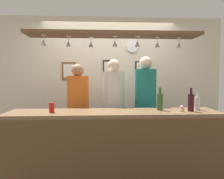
{
  "coord_description": "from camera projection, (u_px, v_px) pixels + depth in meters",
  "views": [
    {
      "loc": [
        -0.17,
        -3.03,
        1.47
      ],
      "look_at": [
        0.0,
        0.1,
        1.27
      ],
      "focal_mm": 33.89,
      "sensor_mm": 36.0,
      "label": 1
    }
  ],
  "objects": [
    {
      "name": "ground_plane",
      "position": [
        112.0,
        175.0,
        3.13
      ],
      "size": [
        8.0,
        8.0,
        0.0
      ],
      "primitive_type": "plane",
      "color": "#4C4742"
    },
    {
      "name": "back_wall",
      "position": [
        109.0,
        85.0,
        4.14
      ],
      "size": [
        4.4,
        0.06,
        2.6
      ],
      "primitive_type": "cube",
      "color": "beige",
      "rests_on": "ground_plane"
    },
    {
      "name": "bar_counter",
      "position": [
        115.0,
        140.0,
        2.58
      ],
      "size": [
        2.7,
        0.55,
        1.02
      ],
      "color": "brown",
      "rests_on": "ground_plane"
    },
    {
      "name": "overhead_glass_rack",
      "position": [
        114.0,
        35.0,
        2.7
      ],
      "size": [
        2.2,
        0.36,
        0.04
      ],
      "primitive_type": "cube",
      "color": "brown"
    },
    {
      "name": "hanging_wineglass_far_left",
      "position": [
        44.0,
        42.0,
        2.61
      ],
      "size": [
        0.07,
        0.07,
        0.13
      ],
      "color": "silver",
      "rests_on": "overhead_glass_rack"
    },
    {
      "name": "hanging_wineglass_left",
      "position": [
        68.0,
        43.0,
        2.69
      ],
      "size": [
        0.07,
        0.07,
        0.13
      ],
      "color": "silver",
      "rests_on": "overhead_glass_rack"
    },
    {
      "name": "hanging_wineglass_center_left",
      "position": [
        91.0,
        44.0,
        2.75
      ],
      "size": [
        0.07,
        0.07,
        0.13
      ],
      "color": "silver",
      "rests_on": "overhead_glass_rack"
    },
    {
      "name": "hanging_wineglass_center",
      "position": [
        115.0,
        43.0,
        2.7
      ],
      "size": [
        0.07,
        0.07,
        0.13
      ],
      "color": "silver",
      "rests_on": "overhead_glass_rack"
    },
    {
      "name": "hanging_wineglass_center_right",
      "position": [
        137.0,
        43.0,
        2.71
      ],
      "size": [
        0.07,
        0.07,
        0.13
      ],
      "color": "silver",
      "rests_on": "overhead_glass_rack"
    },
    {
      "name": "hanging_wineglass_right",
      "position": [
        157.0,
        44.0,
        2.78
      ],
      "size": [
        0.07,
        0.07,
        0.13
      ],
      "color": "silver",
      "rests_on": "overhead_glass_rack"
    },
    {
      "name": "hanging_wineglass_far_right",
      "position": [
        179.0,
        45.0,
        2.81
      ],
      "size": [
        0.07,
        0.07,
        0.13
      ],
      "color": "silver",
      "rests_on": "overhead_glass_rack"
    },
    {
      "name": "person_left_orange_shirt",
      "position": [
        78.0,
        106.0,
        3.33
      ],
      "size": [
        0.34,
        0.34,
        1.66
      ],
      "color": "#2D334C",
      "rests_on": "ground_plane"
    },
    {
      "name": "person_middle_white_patterned_shirt",
      "position": [
        114.0,
        103.0,
        3.36
      ],
      "size": [
        0.34,
        0.34,
        1.73
      ],
      "color": "#2D334C",
      "rests_on": "ground_plane"
    },
    {
      "name": "person_right_teal_shirt",
      "position": [
        145.0,
        101.0,
        3.39
      ],
      "size": [
        0.34,
        0.34,
        1.78
      ],
      "color": "#2D334C",
      "rests_on": "ground_plane"
    },
    {
      "name": "bottle_wine_dark_red",
      "position": [
        191.0,
        102.0,
        2.71
      ],
      "size": [
        0.08,
        0.08,
        0.3
      ],
      "color": "#380F19",
      "rests_on": "bar_counter"
    },
    {
      "name": "bottle_soda_clear",
      "position": [
        197.0,
        103.0,
        2.81
      ],
      "size": [
        0.06,
        0.06,
        0.23
      ],
      "color": "silver",
      "rests_on": "bar_counter"
    },
    {
      "name": "bottle_champagne_green",
      "position": [
        160.0,
        101.0,
        2.81
      ],
      "size": [
        0.08,
        0.08,
        0.3
      ],
      "color": "#2D5623",
      "rests_on": "bar_counter"
    },
    {
      "name": "drink_can",
      "position": [
        52.0,
        107.0,
        2.62
      ],
      "size": [
        0.07,
        0.07,
        0.12
      ],
      "primitive_type": "cylinder",
      "color": "red",
      "rests_on": "bar_counter"
    },
    {
      "name": "cupcake",
      "position": [
        182.0,
        109.0,
        2.69
      ],
      "size": [
        0.06,
        0.06,
        0.08
      ],
      "color": "beige",
      "rests_on": "bar_counter"
    },
    {
      "name": "picture_frame_upper_small",
      "position": [
        141.0,
        66.0,
        4.1
      ],
      "size": [
        0.22,
        0.02,
        0.18
      ],
      "color": "black",
      "rests_on": "back_wall"
    },
    {
      "name": "picture_frame_crest",
      "position": [
        108.0,
        67.0,
        4.07
      ],
      "size": [
        0.18,
        0.02,
        0.26
      ],
      "color": "black",
      "rests_on": "back_wall"
    },
    {
      "name": "picture_frame_caricature",
      "position": [
        69.0,
        71.0,
        4.03
      ],
      "size": [
        0.26,
        0.02,
        0.34
      ],
      "color": "brown",
      "rests_on": "back_wall"
    },
    {
      "name": "wall_clock",
      "position": [
        132.0,
        47.0,
        4.07
      ],
      "size": [
        0.22,
        0.03,
        0.22
      ],
      "primitive_type": "cylinder",
      "rotation": [
        1.57,
        0.0,
        0.0
      ],
      "color": "white",
      "rests_on": "back_wall"
    }
  ]
}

